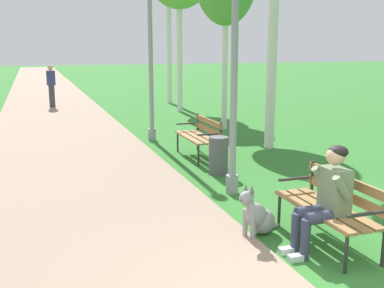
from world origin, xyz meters
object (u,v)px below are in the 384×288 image
(person_seated_on_near_bench, at_px, (326,196))
(pedestrian_distant, at_px, (51,86))
(litter_bin, at_px, (218,155))
(dog_grey, at_px, (258,216))
(park_bench_mid, at_px, (201,134))
(lamp_post_mid, at_px, (150,42))
(lamp_post_near, at_px, (234,62))
(park_bench_near, at_px, (332,203))

(person_seated_on_near_bench, bearing_deg, pedestrian_distant, 99.25)
(person_seated_on_near_bench, distance_m, litter_bin, 3.52)
(dog_grey, bearing_deg, park_bench_mid, 79.51)
(park_bench_mid, relative_size, person_seated_on_near_bench, 1.20)
(pedestrian_distant, bearing_deg, person_seated_on_near_bench, -80.75)
(park_bench_mid, xyz_separation_m, lamp_post_mid, (-0.53, 2.13, 1.93))
(dog_grey, xyz_separation_m, pedestrian_distant, (-1.84, 13.76, 0.58))
(person_seated_on_near_bench, distance_m, dog_grey, 0.93)
(park_bench_mid, bearing_deg, lamp_post_near, -98.44)
(park_bench_near, bearing_deg, pedestrian_distant, 100.17)
(park_bench_mid, relative_size, litter_bin, 2.14)
(lamp_post_mid, relative_size, litter_bin, 6.77)
(park_bench_mid, relative_size, lamp_post_mid, 0.32)
(dog_grey, height_order, lamp_post_mid, lamp_post_mid)
(dog_grey, bearing_deg, lamp_post_near, 76.56)
(dog_grey, bearing_deg, pedestrian_distant, 97.63)
(dog_grey, height_order, lamp_post_near, lamp_post_near)
(park_bench_mid, distance_m, dog_grey, 4.25)
(lamp_post_mid, height_order, litter_bin, lamp_post_mid)
(park_bench_near, relative_size, litter_bin, 2.14)
(dog_grey, xyz_separation_m, litter_bin, (0.64, 2.84, 0.09))
(lamp_post_near, bearing_deg, park_bench_near, -81.96)
(lamp_post_near, bearing_deg, lamp_post_mid, 92.00)
(person_seated_on_near_bench, bearing_deg, litter_bin, 87.89)
(litter_bin, bearing_deg, park_bench_near, -88.65)
(pedestrian_distant, bearing_deg, litter_bin, -77.22)
(park_bench_mid, distance_m, person_seated_on_near_bench, 4.84)
(park_bench_near, height_order, pedestrian_distant, pedestrian_distant)
(person_seated_on_near_bench, height_order, lamp_post_near, lamp_post_near)
(pedestrian_distant, bearing_deg, lamp_post_near, -79.44)
(pedestrian_distant, bearing_deg, dog_grey, -82.37)
(lamp_post_mid, bearing_deg, person_seated_on_near_bench, -87.84)
(person_seated_on_near_bench, xyz_separation_m, litter_bin, (0.13, 3.50, -0.33))
(park_bench_near, height_order, dog_grey, park_bench_near)
(lamp_post_near, distance_m, litter_bin, 2.10)
(person_seated_on_near_bench, height_order, pedestrian_distant, pedestrian_distant)
(park_bench_near, height_order, lamp_post_mid, lamp_post_mid)
(litter_bin, distance_m, pedestrian_distant, 11.21)
(litter_bin, relative_size, pedestrian_distant, 0.42)
(park_bench_near, relative_size, lamp_post_mid, 0.32)
(litter_bin, bearing_deg, person_seated_on_near_bench, -92.11)
(person_seated_on_near_bench, distance_m, lamp_post_mid, 7.18)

